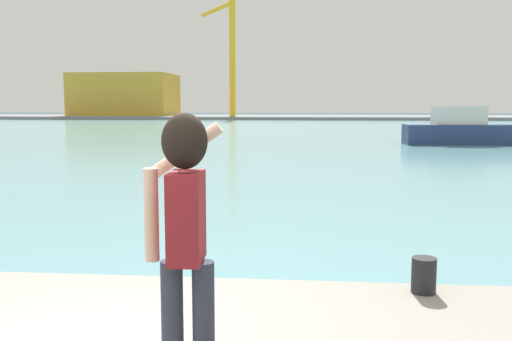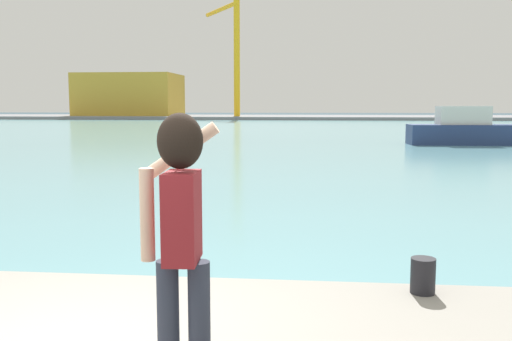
% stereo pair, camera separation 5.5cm
% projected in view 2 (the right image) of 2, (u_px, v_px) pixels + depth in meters
% --- Properties ---
extents(ground_plane, '(220.00, 220.00, 0.00)m').
position_uv_depth(ground_plane, '(294.00, 130.00, 53.36)').
color(ground_plane, '#334751').
extents(harbor_water, '(140.00, 100.00, 0.02)m').
position_uv_depth(harbor_water, '(295.00, 129.00, 55.34)').
color(harbor_water, '#6BA8B2').
rests_on(harbor_water, ground_plane).
extents(far_shore_dock, '(140.00, 20.00, 0.50)m').
position_uv_depth(far_shore_dock, '(302.00, 117.00, 94.83)').
color(far_shore_dock, gray).
rests_on(far_shore_dock, ground_plane).
extents(person_photographer, '(0.53, 0.55, 1.74)m').
position_uv_depth(person_photographer, '(181.00, 222.00, 3.44)').
color(person_photographer, '#2D3342').
rests_on(person_photographer, quay_promenade).
extents(harbor_bollard, '(0.23, 0.23, 0.34)m').
position_uv_depth(harbor_bollard, '(423.00, 276.00, 5.30)').
color(harbor_bollard, black).
rests_on(harbor_bollard, quay_promenade).
extents(boat_moored, '(8.46, 2.30, 2.29)m').
position_uv_depth(boat_moored, '(477.00, 131.00, 33.24)').
color(boat_moored, navy).
rests_on(boat_moored, harbor_water).
extents(warehouse_left, '(16.97, 12.47, 7.25)m').
position_uv_depth(warehouse_left, '(130.00, 95.00, 98.83)').
color(warehouse_left, gold).
rests_on(warehouse_left, far_shore_dock).
extents(port_crane, '(7.74, 12.42, 18.90)m').
position_uv_depth(port_crane, '(233.00, 45.00, 91.58)').
color(port_crane, yellow).
rests_on(port_crane, far_shore_dock).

